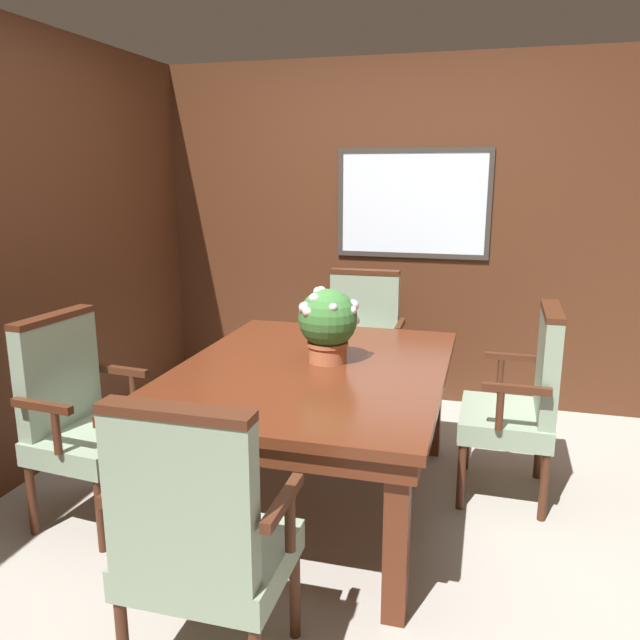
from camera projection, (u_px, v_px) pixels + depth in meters
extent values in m
plane|color=#A39E93|center=(313.00, 525.00, 3.02)|extent=(14.00, 14.00, 0.00)
cube|color=#4C2816|center=(385.00, 234.00, 4.55)|extent=(7.20, 0.06, 2.45)
cube|color=white|center=(413.00, 203.00, 4.41)|extent=(1.01, 0.01, 0.70)
cube|color=#38332D|center=(415.00, 150.00, 4.32)|extent=(1.08, 0.02, 0.04)
cube|color=#38332D|center=(411.00, 255.00, 4.49)|extent=(1.08, 0.02, 0.04)
cube|color=#38332D|center=(341.00, 203.00, 4.54)|extent=(0.04, 0.02, 0.70)
cube|color=#38332D|center=(489.00, 204.00, 4.27)|extent=(0.03, 0.02, 0.70)
cube|color=#562614|center=(137.00, 499.00, 2.58)|extent=(0.09, 0.09, 0.69)
cube|color=#562614|center=(397.00, 538.00, 2.31)|extent=(0.09, 0.09, 0.69)
cube|color=#562614|center=(263.00, 384.00, 4.00)|extent=(0.09, 0.09, 0.69)
cube|color=#562614|center=(434.00, 399.00, 3.72)|extent=(0.09, 0.09, 0.69)
cube|color=#562614|center=(312.00, 384.00, 3.08)|extent=(1.23, 1.65, 0.09)
cube|color=#562614|center=(312.00, 371.00, 3.07)|extent=(1.29, 1.71, 0.04)
cylinder|color=#472314|center=(295.00, 593.00, 2.26)|extent=(0.04, 0.04, 0.35)
cylinder|color=#472314|center=(181.00, 573.00, 2.38)|extent=(0.04, 0.04, 0.35)
cube|color=gray|center=(211.00, 558.00, 2.08)|extent=(0.52, 0.45, 0.11)
cube|color=gray|center=(180.00, 500.00, 1.83)|extent=(0.48, 0.08, 0.52)
cube|color=#472314|center=(175.00, 412.00, 1.77)|extent=(0.48, 0.09, 0.03)
cylinder|color=#472314|center=(290.00, 521.00, 2.01)|extent=(0.04, 0.04, 0.21)
cube|color=#472314|center=(283.00, 502.00, 1.92)|extent=(0.04, 0.32, 0.04)
cylinder|color=#472314|center=(142.00, 499.00, 2.14)|extent=(0.04, 0.04, 0.21)
cube|color=#472314|center=(129.00, 480.00, 2.06)|extent=(0.04, 0.32, 0.04)
cylinder|color=#472314|center=(466.00, 440.00, 3.56)|extent=(0.04, 0.04, 0.35)
cylinder|color=#472314|center=(461.00, 476.00, 3.13)|extent=(0.04, 0.04, 0.35)
cylinder|color=#472314|center=(539.00, 448.00, 3.45)|extent=(0.04, 0.04, 0.35)
cylinder|color=#472314|center=(544.00, 487.00, 3.02)|extent=(0.04, 0.04, 0.35)
cube|color=gray|center=(505.00, 420.00, 3.24)|extent=(0.46, 0.52, 0.11)
cube|color=gray|center=(548.00, 365.00, 3.11)|extent=(0.09, 0.48, 0.52)
cube|color=#472314|center=(553.00, 311.00, 3.05)|extent=(0.09, 0.48, 0.03)
cylinder|color=#472314|center=(500.00, 375.00, 3.46)|extent=(0.04, 0.04, 0.21)
cube|color=#472314|center=(514.00, 357.00, 3.42)|extent=(0.32, 0.04, 0.04)
cylinder|color=#472314|center=(500.00, 409.00, 2.96)|extent=(0.04, 0.04, 0.21)
cube|color=#472314|center=(516.00, 389.00, 2.92)|extent=(0.32, 0.04, 0.04)
cylinder|color=#472314|center=(319.00, 402.00, 4.15)|extent=(0.04, 0.04, 0.35)
cylinder|color=#472314|center=(387.00, 408.00, 4.04)|extent=(0.04, 0.04, 0.35)
cylinder|color=#472314|center=(332.00, 383.00, 4.52)|extent=(0.04, 0.04, 0.35)
cylinder|color=#472314|center=(395.00, 388.00, 4.41)|extent=(0.04, 0.04, 0.35)
cube|color=gray|center=(359.00, 362.00, 4.23)|extent=(0.53, 0.46, 0.11)
cube|color=gray|center=(364.00, 311.00, 4.33)|extent=(0.48, 0.09, 0.52)
cube|color=#472314|center=(365.00, 272.00, 4.27)|extent=(0.48, 0.10, 0.03)
cylinder|color=#472314|center=(320.00, 338.00, 4.22)|extent=(0.04, 0.04, 0.21)
cube|color=#472314|center=(322.00, 321.00, 4.26)|extent=(0.04, 0.32, 0.04)
cylinder|color=#472314|center=(398.00, 343.00, 4.10)|extent=(0.04, 0.04, 0.21)
cube|color=#472314|center=(400.00, 325.00, 4.14)|extent=(0.04, 0.32, 0.04)
cylinder|color=#472314|center=(100.00, 515.00, 2.78)|extent=(0.04, 0.04, 0.35)
cylinder|color=#472314|center=(160.00, 471.00, 3.19)|extent=(0.04, 0.04, 0.35)
cylinder|color=#472314|center=(32.00, 499.00, 2.91)|extent=(0.04, 0.04, 0.35)
cylinder|color=#472314|center=(98.00, 458.00, 3.33)|extent=(0.04, 0.04, 0.35)
cube|color=gray|center=(95.00, 440.00, 3.00)|extent=(0.50, 0.56, 0.11)
cube|color=gray|center=(58.00, 373.00, 2.99)|extent=(0.12, 0.48, 0.52)
cube|color=#472314|center=(52.00, 317.00, 2.92)|extent=(0.13, 0.48, 0.03)
cylinder|color=#472314|center=(57.00, 431.00, 2.70)|extent=(0.04, 0.04, 0.21)
cube|color=#472314|center=(42.00, 406.00, 2.70)|extent=(0.32, 0.07, 0.04)
cylinder|color=#472314|center=(133.00, 392.00, 3.19)|extent=(0.04, 0.04, 0.21)
cube|color=#472314|center=(121.00, 370.00, 3.19)|extent=(0.32, 0.07, 0.04)
cylinder|color=#B2603D|center=(328.00, 351.00, 3.13)|extent=(0.19, 0.19, 0.10)
cylinder|color=#B2603D|center=(328.00, 343.00, 3.12)|extent=(0.21, 0.21, 0.02)
sphere|color=#387033|center=(328.00, 318.00, 3.09)|extent=(0.30, 0.30, 0.30)
sphere|color=silver|center=(314.00, 299.00, 3.01)|extent=(0.05, 0.05, 0.05)
sphere|color=silver|center=(353.00, 306.00, 3.07)|extent=(0.06, 0.06, 0.06)
sphere|color=silver|center=(304.00, 308.00, 3.03)|extent=(0.06, 0.06, 0.06)
sphere|color=silver|center=(318.00, 292.00, 3.08)|extent=(0.05, 0.05, 0.05)
sphere|color=silver|center=(321.00, 292.00, 3.11)|extent=(0.05, 0.05, 0.05)
sphere|color=silver|center=(352.00, 310.00, 3.03)|extent=(0.04, 0.04, 0.04)
sphere|color=silver|center=(333.00, 307.00, 2.96)|extent=(0.04, 0.04, 0.04)
sphere|color=silver|center=(308.00, 312.00, 3.00)|extent=(0.05, 0.05, 0.05)
sphere|color=silver|center=(356.00, 320.00, 3.07)|extent=(0.04, 0.04, 0.04)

